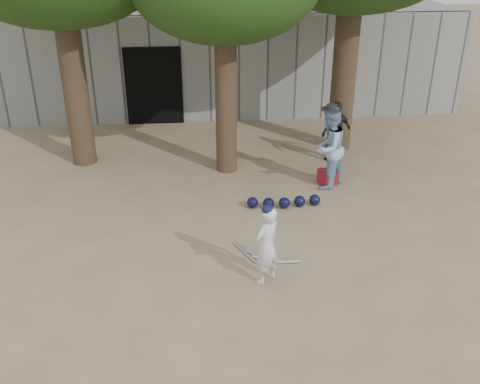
{
  "coord_description": "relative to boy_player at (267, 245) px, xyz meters",
  "views": [
    {
      "loc": [
        -0.22,
        -7.36,
        5.03
      ],
      "look_at": [
        0.6,
        1.0,
        0.95
      ],
      "focal_mm": 40.0,
      "sensor_mm": 36.0,
      "label": 1
    }
  ],
  "objects": [
    {
      "name": "boy_player",
      "position": [
        0.0,
        0.0,
        0.0
      ],
      "size": [
        0.57,
        0.55,
        1.32
      ],
      "primitive_type": "imported",
      "rotation": [
        0.0,
        0.0,
        3.84
      ],
      "color": "silver",
      "rests_on": "ground"
    },
    {
      "name": "spectator_dark",
      "position": [
        2.37,
        4.84,
        0.09
      ],
      "size": [
        0.94,
        0.73,
        1.49
      ],
      "primitive_type": "imported",
      "rotation": [
        0.0,
        0.0,
        3.64
      ],
      "color": "black",
      "rests_on": "ground"
    },
    {
      "name": "back_building",
      "position": [
        -0.89,
        10.67,
        0.84
      ],
      "size": [
        16.0,
        5.24,
        3.0
      ],
      "color": "gray",
      "rests_on": "ground"
    },
    {
      "name": "bat_pile",
      "position": [
        0.03,
        0.64,
        -0.63
      ],
      "size": [
        1.08,
        0.75,
        0.06
      ],
      "color": "#B5B5BD",
      "rests_on": "ground"
    },
    {
      "name": "spectator_blue",
      "position": [
        1.81,
        3.4,
        0.23
      ],
      "size": [
        1.08,
        1.09,
        1.78
      ],
      "primitive_type": "imported",
      "rotation": [
        0.0,
        0.0,
        3.98
      ],
      "color": "#89AED4",
      "rests_on": "ground"
    },
    {
      "name": "ground",
      "position": [
        -0.89,
        0.33,
        -0.66
      ],
      "size": [
        70.0,
        70.0,
        0.0
      ],
      "primitive_type": "plane",
      "color": "#937C5E",
      "rests_on": "ground"
    },
    {
      "name": "helmet_row",
      "position": [
        0.73,
        2.5,
        -0.54
      ],
      "size": [
        1.51,
        0.31,
        0.23
      ],
      "color": "black",
      "rests_on": "ground"
    },
    {
      "name": "red_bag",
      "position": [
        1.89,
        3.57,
        -0.51
      ],
      "size": [
        0.44,
        0.34,
        0.3
      ],
      "primitive_type": "cube",
      "rotation": [
        0.0,
        0.0,
        -0.05
      ],
      "color": "#A6162F",
      "rests_on": "ground"
    }
  ]
}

